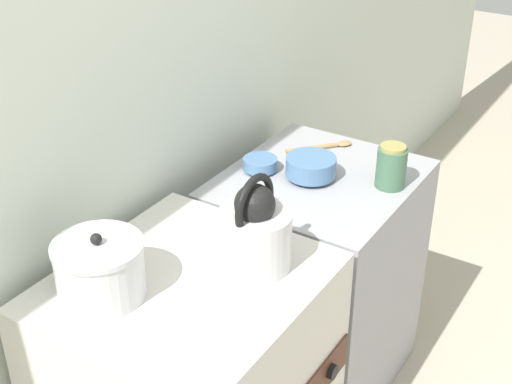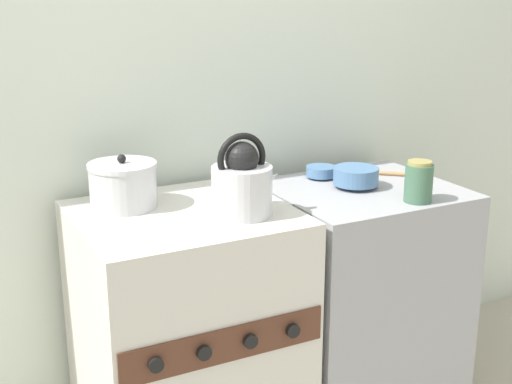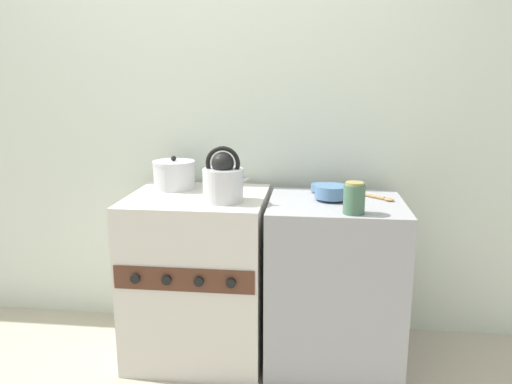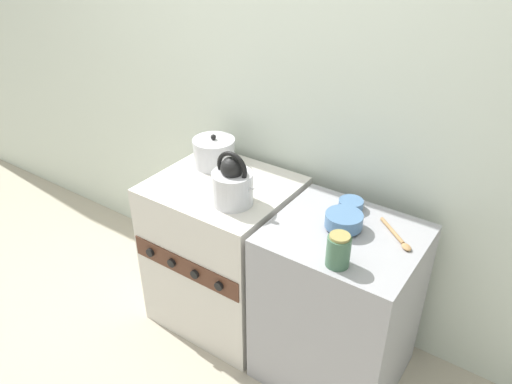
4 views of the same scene
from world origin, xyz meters
name	(u,v)px [view 2 (image 2 of 4)]	position (x,y,z in m)	size (l,w,h in m)	color
wall_back	(140,67)	(0.00, 0.68, 1.25)	(7.00, 0.06, 2.50)	silver
stove	(187,332)	(0.00, 0.30, 0.42)	(0.67, 0.63, 0.84)	beige
counter	(360,295)	(0.68, 0.29, 0.41)	(0.64, 0.57, 0.83)	#99999E
kettle	(242,184)	(0.15, 0.20, 0.94)	(0.23, 0.19, 0.26)	silver
cooking_pot	(123,185)	(-0.15, 0.44, 0.91)	(0.22, 0.22, 0.17)	silver
enamel_bowl	(356,176)	(0.66, 0.31, 0.87)	(0.16, 0.16, 0.07)	#4C729E
small_ceramic_bowl	(321,171)	(0.61, 0.47, 0.85)	(0.11, 0.11, 0.04)	#4C729E
storage_jar	(419,182)	(0.74, 0.08, 0.90)	(0.09, 0.09, 0.14)	#3F664C
wooden_spoon	(393,174)	(0.87, 0.37, 0.84)	(0.20, 0.17, 0.02)	#A37A4C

